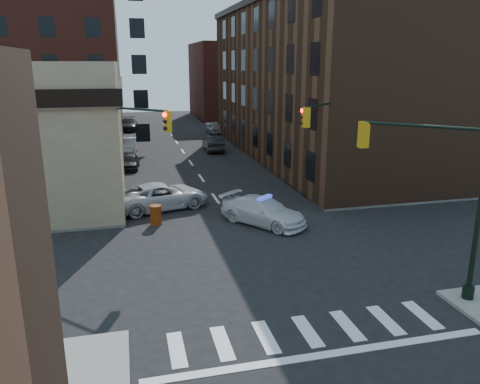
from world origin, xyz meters
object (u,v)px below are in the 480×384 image
pickup (162,196)px  parked_car_wnear (130,161)px  barrel_bank (156,215)px  pedestrian_a (54,213)px  parked_car_wfar (128,146)px  barrel_road (239,208)px  pedestrian_b (24,197)px  barricade_nw_a (116,210)px  police_car (263,211)px  parked_car_enear (213,143)px

pickup → parked_car_wnear: bearing=-7.7°
barrel_bank → pickup: bearing=79.1°
pickup → pedestrian_a: (-6.05, -2.63, 0.16)m
parked_car_wfar → pickup: bearing=-79.0°
parked_car_wnear → barrel_road: size_ratio=3.70×
pedestrian_b → barricade_nw_a: pedestrian_b is taller
pedestrian_b → barricade_nw_a: 5.94m
barrel_road → barricade_nw_a: barricade_nw_a is taller
police_car → barricade_nw_a: 8.63m
parked_car_enear → police_car: bearing=88.6°
pedestrian_b → barrel_road: size_ratio=1.87×
parked_car_wnear → barricade_nw_a: (-1.00, -13.86, -0.04)m
parked_car_wfar → barricade_nw_a: bearing=-86.8°
pickup → barrel_bank: (-0.58, -3.03, -0.25)m
police_car → parked_car_wnear: bearing=75.7°
parked_car_enear → barricade_nw_a: size_ratio=4.05×
pedestrian_a → barrel_bank: pedestrian_a is taller
pedestrian_a → police_car: bearing=28.2°
parked_car_wfar → pedestrian_b: 20.12m
barrel_road → parked_car_enear: bearing=83.5°
pedestrian_a → barrel_bank: size_ratio=1.47×
parked_car_wnear → pedestrian_a: pedestrian_a is taller
pedestrian_b → pedestrian_a: bearing=-90.1°
parked_car_wfar → parked_car_enear: (8.64, -0.86, 0.07)m
parked_car_enear → barrel_bank: bearing=73.5°
parked_car_enear → barrel_bank: size_ratio=4.35×
pickup → pedestrian_b: size_ratio=3.07×
parked_car_wfar → barrel_road: parked_car_wfar is taller
barricade_nw_a → parked_car_wnear: bearing=92.5°
pedestrian_a → barrel_bank: 5.50m
parked_car_wnear → pedestrian_b: pedestrian_b is taller
pedestrian_a → parked_car_enear: bearing=96.1°
pickup → barrel_bank: bearing=153.1°
barrel_bank → barricade_nw_a: barrel_bank is taller
barricade_nw_a → parked_car_enear: bearing=71.6°
parked_car_wfar → barrel_bank: (1.21, -22.87, -0.18)m
parked_car_wnear → barricade_nw_a: size_ratio=3.12×
police_car → pickup: size_ratio=0.89×
pedestrian_a → pedestrian_b: (-2.14, 3.40, 0.13)m
police_car → pedestrian_b: (-13.58, 5.14, 0.35)m
police_car → pickup: bearing=103.2°
pickup → parked_car_wfar: pickup is taller
parked_car_wnear → pedestrian_a: (-4.26, -14.85, 0.33)m
parked_car_wfar → pedestrian_a: (-4.26, -22.47, 0.24)m
police_car → barricade_nw_a: bearing=123.8°
barrel_bank → barricade_nw_a: 2.61m
police_car → parked_car_enear: (1.46, 23.36, 0.05)m
pickup → barrel_bank: pickup is taller
barrel_road → barricade_nw_a: size_ratio=0.84×
pedestrian_a → barrel_road: bearing=36.9°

